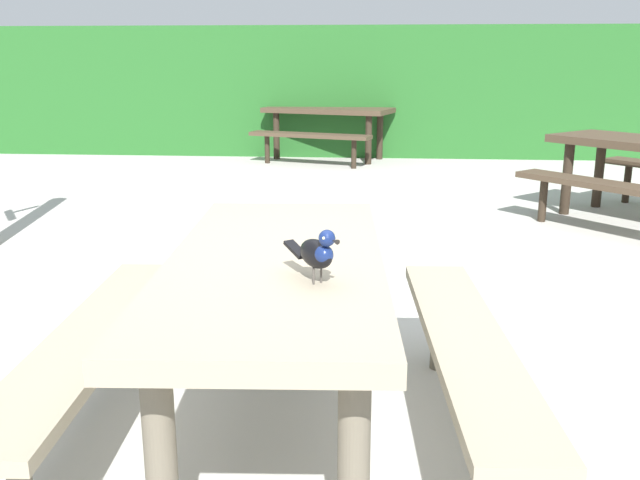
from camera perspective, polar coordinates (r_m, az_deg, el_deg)
ground_plane at (r=3.01m, az=0.22°, el=-13.37°), size 60.00×60.00×0.00m
hedge_wall at (r=11.19m, az=3.73°, el=12.37°), size 28.00×2.11×1.88m
picnic_table_foreground at (r=2.52m, az=-3.60°, el=-5.25°), size 1.78×1.84×0.74m
bird_grackle at (r=2.12m, az=-0.17°, el=-1.02°), size 0.20×0.24×0.18m
picnic_table_mid_left at (r=10.03m, az=0.68°, el=9.90°), size 2.13×2.11×0.74m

